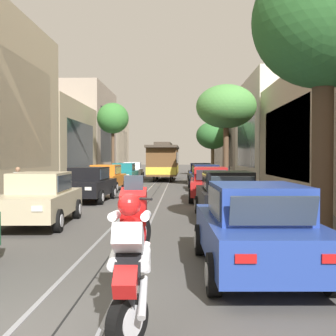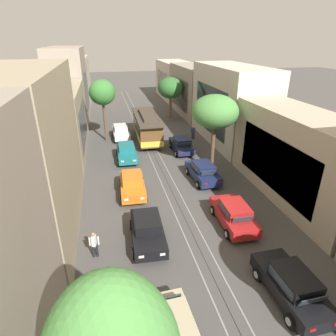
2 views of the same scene
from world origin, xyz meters
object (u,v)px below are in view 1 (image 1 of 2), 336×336
parked_car_beige_second_left (39,198)px  parked_car_black_second_right (227,195)px  parked_car_red_mid_right (210,184)px  parked_car_navy_fourth_right (205,177)px  parked_car_navy_fifth_right (200,173)px  street_tree_kerb_left_second (113,119)px  parked_car_orange_fourth_left (106,178)px  parked_car_black_mid_left (89,184)px  parked_car_white_sixth_left (132,171)px  street_tree_kerb_right_second (226,107)px  cable_car_trolley (164,161)px  parked_car_blue_near_right (255,228)px  pedestrian_on_left_pavement (18,183)px  parked_car_teal_fifth_left (124,173)px  street_tree_kerb_right_mid (213,136)px  pedestrian_on_right_pavement (226,170)px  street_tree_kerb_right_near (324,24)px  motorcycle_with_rider (131,251)px

parked_car_beige_second_left → parked_car_black_second_right: size_ratio=1.01×
parked_car_red_mid_right → parked_car_navy_fourth_right: same height
parked_car_navy_fifth_right → street_tree_kerb_left_second: street_tree_kerb_left_second is taller
parked_car_orange_fourth_left → parked_car_red_mid_right: same height
parked_car_beige_second_left → parked_car_orange_fourth_left: (-0.22, 12.86, 0.00)m
parked_car_black_mid_left → parked_car_navy_fourth_right: same height
parked_car_white_sixth_left → street_tree_kerb_right_second: 13.99m
parked_car_red_mid_right → parked_car_navy_fifth_right: 13.42m
parked_car_navy_fifth_right → cable_car_trolley: cable_car_trolley is taller
parked_car_orange_fourth_left → parked_car_blue_near_right: size_ratio=1.00×
parked_car_black_mid_left → cable_car_trolley: cable_car_trolley is taller
parked_car_blue_near_right → pedestrian_on_left_pavement: 14.32m
parked_car_teal_fifth_left → street_tree_kerb_right_mid: (7.88, 14.99, 3.60)m
parked_car_navy_fifth_right → street_tree_kerb_right_mid: 14.66m
parked_car_beige_second_left → street_tree_kerb_right_second: (7.29, 15.71, 4.55)m
street_tree_kerb_right_second → parked_car_red_mid_right: bearing=-101.0°
parked_car_black_second_right → parked_car_beige_second_left: bearing=-166.9°
parked_car_black_second_right → parked_car_navy_fourth_right: 12.50m
parked_car_teal_fifth_left → pedestrian_on_right_pavement: (8.30, 4.77, 0.09)m
parked_car_black_mid_left → parked_car_navy_fifth_right: bearing=67.3°
parked_car_black_second_right → pedestrian_on_left_pavement: (-8.82, 4.82, 0.11)m
parked_car_beige_second_left → parked_car_white_sixth_left: same height
parked_car_teal_fifth_left → parked_car_navy_fifth_right: (5.86, 0.92, 0.00)m
parked_car_black_mid_left → pedestrian_on_left_pavement: (-3.03, -0.73, 0.11)m
parked_car_teal_fifth_left → parked_car_red_mid_right: size_ratio=0.99×
pedestrian_on_right_pavement → parked_car_white_sixth_left: bearing=166.1°
parked_car_black_second_right → street_tree_kerb_right_near: 6.20m
parked_car_orange_fourth_left → parked_car_black_mid_left: bearing=-87.6°
pedestrian_on_left_pavement → street_tree_kerb_right_mid: bearing=69.3°
parked_car_teal_fifth_left → parked_car_navy_fifth_right: size_ratio=1.00×
motorcycle_with_rider → pedestrian_on_right_pavement: 32.85m
parked_car_black_second_right → street_tree_kerb_right_second: size_ratio=0.64×
parked_car_blue_near_right → pedestrian_on_right_pavement: bearing=84.9°
parked_car_white_sixth_left → parked_car_red_mid_right: same height
parked_car_black_second_right → street_tree_kerb_right_near: street_tree_kerb_right_near is taller
parked_car_navy_fifth_right → parked_car_orange_fourth_left: bearing=-127.5°
street_tree_kerb_right_near → street_tree_kerb_left_second: bearing=108.2°
parked_car_navy_fourth_right → cable_car_trolley: size_ratio=0.48×
parked_car_black_mid_left → parked_car_navy_fourth_right: 9.05m
parked_car_red_mid_right → street_tree_kerb_right_second: 9.68m
parked_car_beige_second_left → street_tree_kerb_right_mid: street_tree_kerb_right_mid is taller
parked_car_beige_second_left → parked_car_orange_fourth_left: same height
parked_car_orange_fourth_left → cable_car_trolley: size_ratio=0.48×
street_tree_kerb_right_mid → pedestrian_on_right_pavement: bearing=-87.6°
street_tree_kerb_right_mid → pedestrian_on_right_pavement: street_tree_kerb_right_mid is taller
street_tree_kerb_right_near → parked_car_navy_fifth_right: bearing=94.4°
parked_car_blue_near_right → street_tree_kerb_right_near: size_ratio=0.64×
parked_car_blue_near_right → parked_car_navy_fifth_right: bearing=89.5°
parked_car_red_mid_right → street_tree_kerb_right_second: street_tree_kerb_right_second is taller
parked_car_navy_fourth_right → street_tree_kerb_left_second: bearing=121.9°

